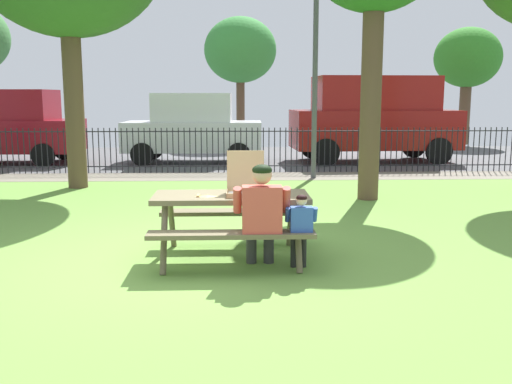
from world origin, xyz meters
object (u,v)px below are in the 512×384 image
(pizza_box_open, at_px, (246,184))
(lamp_post_walkway, at_px, (315,60))
(child_at_table, at_px, (301,225))
(far_tree_midleft, at_px, (240,51))
(pizza_slice_on_table, at_px, (205,196))
(picnic_table_foreground, at_px, (231,209))
(adult_at_table, at_px, (262,212))
(parked_car_center, at_px, (374,117))
(parked_car_left, at_px, (193,127))
(far_tree_center, at_px, (468,59))

(pizza_box_open, height_order, lamp_post_walkway, lamp_post_walkway)
(child_at_table, relative_size, far_tree_midleft, 0.18)
(pizza_slice_on_table, distance_m, far_tree_midleft, 16.38)
(child_at_table, xyz_separation_m, far_tree_midleft, (-0.46, 16.54, 3.10))
(picnic_table_foreground, distance_m, adult_at_table, 0.60)
(picnic_table_foreground, xyz_separation_m, parked_car_center, (4.10, 10.02, 0.71))
(picnic_table_foreground, xyz_separation_m, pizza_box_open, (0.17, 0.03, 0.29))
(picnic_table_foreground, xyz_separation_m, far_tree_midleft, (0.29, 16.01, 3.02))
(pizza_slice_on_table, distance_m, lamp_post_walkway, 7.40)
(parked_car_center, bearing_deg, parked_car_left, -180.00)
(picnic_table_foreground, height_order, lamp_post_walkway, lamp_post_walkway)
(pizza_box_open, distance_m, parked_car_center, 10.74)
(pizza_box_open, bearing_deg, adult_at_table, -73.20)
(picnic_table_foreground, xyz_separation_m, far_tree_center, (9.18, 16.01, 2.73))
(pizza_slice_on_table, bearing_deg, far_tree_midleft, 87.91)
(child_at_table, bearing_deg, picnic_table_foreground, 145.09)
(lamp_post_walkway, distance_m, parked_car_center, 4.24)
(child_at_table, height_order, far_tree_center, far_tree_center)
(pizza_slice_on_table, bearing_deg, lamp_post_walkway, 72.19)
(picnic_table_foreground, relative_size, lamp_post_walkway, 0.40)
(picnic_table_foreground, relative_size, far_tree_midleft, 0.37)
(parked_car_center, distance_m, far_tree_center, 8.11)
(parked_car_left, xyz_separation_m, parked_car_center, (5.23, 0.00, 0.29))
(parked_car_left, xyz_separation_m, far_tree_midleft, (1.43, 5.99, 2.61))
(parked_car_center, bearing_deg, adult_at_table, -109.70)
(child_at_table, bearing_deg, pizza_slice_on_table, 158.54)
(picnic_table_foreground, height_order, far_tree_midleft, far_tree_midleft)
(child_at_table, bearing_deg, far_tree_center, 63.00)
(pizza_box_open, xyz_separation_m, parked_car_center, (3.93, 9.98, 0.42))
(lamp_post_walkway, bearing_deg, parked_car_left, 132.26)
(pizza_slice_on_table, height_order, far_tree_center, far_tree_center)
(pizza_box_open, height_order, far_tree_center, far_tree_center)
(parked_car_center, bearing_deg, pizza_slice_on_table, -113.42)
(picnic_table_foreground, relative_size, child_at_table, 2.09)
(picnic_table_foreground, distance_m, parked_car_left, 10.09)
(adult_at_table, bearing_deg, lamp_post_walkway, 77.74)
(pizza_slice_on_table, xyz_separation_m, child_at_table, (1.05, -0.41, -0.26))
(far_tree_midleft, bearing_deg, lamp_post_walkway, -80.29)
(pizza_slice_on_table, bearing_deg, adult_at_table, -31.77)
(parked_car_left, bearing_deg, adult_at_table, -82.06)
(pizza_slice_on_table, distance_m, child_at_table, 1.15)
(pizza_box_open, bearing_deg, child_at_table, -43.75)
(far_tree_center, bearing_deg, parked_car_center, -130.30)
(pizza_slice_on_table, relative_size, parked_car_left, 0.06)
(picnic_table_foreground, relative_size, far_tree_center, 0.40)
(parked_car_left, distance_m, far_tree_center, 12.15)
(parked_car_center, bearing_deg, pizza_box_open, -111.47)
(lamp_post_walkway, height_order, parked_car_left, lamp_post_walkway)
(picnic_table_foreground, height_order, far_tree_center, far_tree_center)
(picnic_table_foreground, height_order, parked_car_center, parked_car_center)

